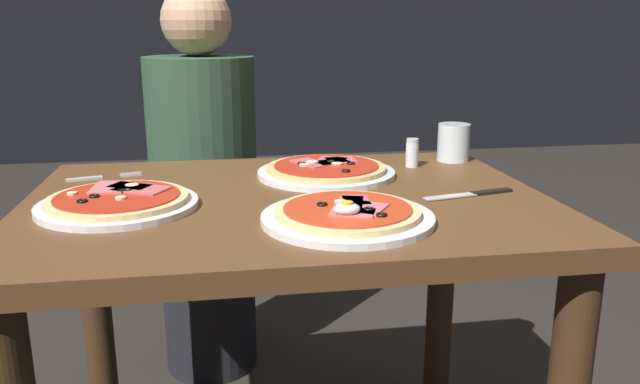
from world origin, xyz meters
TOP-DOWN VIEW (x-y plane):
  - dining_table at (0.00, 0.00)m, footprint 1.00×0.74m
  - pizza_foreground at (0.08, -0.18)m, footprint 0.30×0.30m
  - pizza_across_left at (0.10, 0.16)m, footprint 0.30×0.30m
  - pizza_across_right at (-0.31, -0.03)m, footprint 0.29×0.29m
  - water_glass_near at (0.44, 0.26)m, footprint 0.08×0.08m
  - fork at (-0.39, 0.21)m, footprint 0.16×0.06m
  - knife at (0.36, -0.05)m, footprint 0.19×0.06m
  - salt_shaker at (0.32, 0.21)m, footprint 0.03×0.03m
  - diner_person at (-0.18, 0.70)m, footprint 0.32×0.32m

SIDE VIEW (x-z plane):
  - diner_person at x=-0.18m, z-range -0.03..1.15m
  - dining_table at x=0.00m, z-range 0.23..0.98m
  - fork at x=-0.39m, z-range 0.75..0.75m
  - knife at x=0.36m, z-range 0.75..0.75m
  - pizza_across_left at x=0.10m, z-range 0.74..0.77m
  - pizza_across_right at x=-0.31m, z-range 0.74..0.77m
  - pizza_foreground at x=0.08m, z-range 0.73..0.78m
  - salt_shaker at x=0.32m, z-range 0.74..0.81m
  - water_glass_near at x=0.44m, z-range 0.74..0.83m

